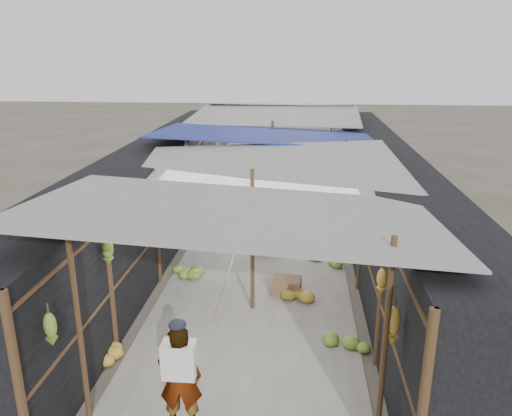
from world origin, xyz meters
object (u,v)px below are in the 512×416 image
(crate_near, at_px, (266,247))
(vendor_seated, at_px, (329,212))
(shopper_blue, at_px, (269,226))
(vendor_elderly, at_px, (180,378))
(black_basin, at_px, (329,239))

(crate_near, distance_m, vendor_seated, 2.41)
(shopper_blue, bearing_deg, vendor_elderly, -104.48)
(black_basin, distance_m, shopper_blue, 1.85)
(vendor_elderly, relative_size, shopper_blue, 0.99)
(vendor_elderly, distance_m, vendor_seated, 7.81)
(crate_near, relative_size, black_basin, 0.88)
(black_basin, relative_size, vendor_elderly, 0.37)
(crate_near, xyz_separation_m, shopper_blue, (0.07, -0.15, 0.58))
(crate_near, relative_size, vendor_seated, 0.50)
(crate_near, relative_size, shopper_blue, 0.32)
(vendor_elderly, bearing_deg, black_basin, -113.44)
(shopper_blue, xyz_separation_m, vendor_seated, (1.46, 1.98, -0.25))
(black_basin, bearing_deg, vendor_elderly, -108.12)
(crate_near, height_order, vendor_seated, vendor_seated)
(shopper_blue, bearing_deg, vendor_seated, 46.39)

